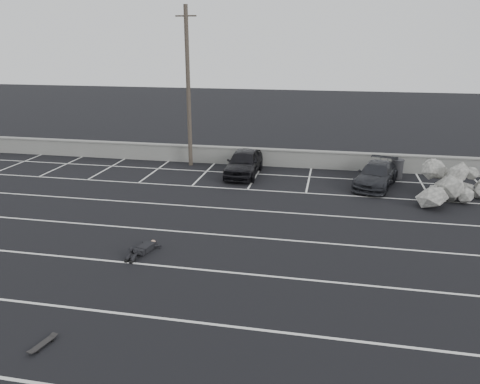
% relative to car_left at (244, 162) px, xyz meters
% --- Properties ---
extents(ground, '(120.00, 120.00, 0.00)m').
position_rel_car_left_xyz_m(ground, '(-0.29, -11.69, -0.73)').
color(ground, black).
rests_on(ground, ground).
extents(seawall, '(50.00, 0.45, 1.06)m').
position_rel_car_left_xyz_m(seawall, '(-0.29, 2.31, -0.18)').
color(seawall, gray).
rests_on(seawall, ground).
extents(stall_lines, '(36.00, 20.05, 0.01)m').
position_rel_car_left_xyz_m(stall_lines, '(-0.37, -7.28, -0.73)').
color(stall_lines, silver).
rests_on(stall_lines, ground).
extents(car_left, '(1.77, 4.31, 1.46)m').
position_rel_car_left_xyz_m(car_left, '(0.00, 0.00, 0.00)').
color(car_left, black).
rests_on(car_left, ground).
extents(car_right, '(2.85, 4.56, 1.23)m').
position_rel_car_left_xyz_m(car_right, '(7.22, -0.75, -0.12)').
color(car_right, black).
rests_on(car_right, ground).
extents(utility_pole, '(1.23, 0.25, 9.25)m').
position_rel_car_left_xyz_m(utility_pole, '(-3.63, 1.51, 3.95)').
color(utility_pole, '#4C4238').
rests_on(utility_pole, ground).
extents(trash_bin, '(0.91, 0.91, 1.07)m').
position_rel_car_left_xyz_m(trash_bin, '(8.48, 1.02, -0.19)').
color(trash_bin, '#272729').
rests_on(trash_bin, ground).
extents(riprap_pile, '(4.94, 3.98, 1.34)m').
position_rel_car_left_xyz_m(riprap_pile, '(11.15, -2.13, -0.26)').
color(riprap_pile, '#ABA8A0').
rests_on(riprap_pile, ground).
extents(person, '(1.69, 2.52, 0.44)m').
position_rel_car_left_xyz_m(person, '(-1.60, -10.61, -0.51)').
color(person, black).
rests_on(person, ground).
extents(skateboard, '(0.33, 0.74, 0.09)m').
position_rel_car_left_xyz_m(skateboard, '(-2.00, -16.46, -0.66)').
color(skateboard, black).
rests_on(skateboard, ground).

